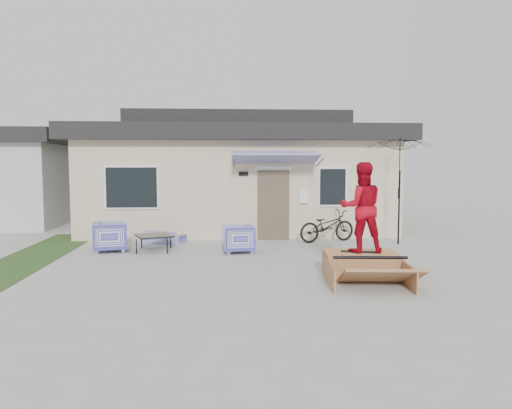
{
  "coord_description": "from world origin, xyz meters",
  "views": [
    {
      "loc": [
        -0.48,
        -10.09,
        2.31
      ],
      "look_at": [
        0.3,
        1.8,
        1.3
      ],
      "focal_mm": 34.2,
      "sensor_mm": 36.0,
      "label": 1
    }
  ],
  "objects": [
    {
      "name": "grass_strip",
      "position": [
        -5.2,
        2.0,
        0.0
      ],
      "size": [
        1.4,
        8.0,
        0.01
      ],
      "primitive_type": "cube",
      "color": "#25421B",
      "rests_on": "ground"
    },
    {
      "name": "armchair_left",
      "position": [
        -3.46,
        2.77,
        0.44
      ],
      "size": [
        0.96,
        1.0,
        0.87
      ],
      "primitive_type": "imported",
      "rotation": [
        0.0,
        0.0,
        1.79
      ],
      "color": "#2C3096",
      "rests_on": "ground"
    },
    {
      "name": "loveseat",
      "position": [
        -2.24,
        4.02,
        0.25
      ],
      "size": [
        1.32,
        0.86,
        0.5
      ],
      "primitive_type": "imported",
      "rotation": [
        0.0,
        0.0,
        2.72
      ],
      "color": "#2C3096",
      "rests_on": "ground"
    },
    {
      "name": "skate_ramp",
      "position": [
        2.31,
        -0.42,
        0.24
      ],
      "size": [
        1.62,
        2.05,
        0.48
      ],
      "primitive_type": null,
      "rotation": [
        0.0,
        0.0,
        -0.09
      ],
      "color": "#905F39",
      "rests_on": "ground"
    },
    {
      "name": "skateboard",
      "position": [
        2.31,
        -0.37,
        0.51
      ],
      "size": [
        0.83,
        0.39,
        0.05
      ],
      "primitive_type": "cube",
      "rotation": [
        0.0,
        0.0,
        -0.25
      ],
      "color": "black",
      "rests_on": "skate_ramp"
    },
    {
      "name": "bicycle",
      "position": [
        2.54,
        3.97,
        0.57
      ],
      "size": [
        1.89,
        1.17,
        1.14
      ],
      "primitive_type": "imported",
      "rotation": [
        0.0,
        0.0,
        1.9
      ],
      "color": "black",
      "rests_on": "ground"
    },
    {
      "name": "house",
      "position": [
        0.0,
        7.99,
        1.94
      ],
      "size": [
        10.8,
        8.49,
        4.1
      ],
      "color": "beige",
      "rests_on": "ground"
    },
    {
      "name": "ground",
      "position": [
        0.0,
        0.0,
        0.0
      ],
      "size": [
        90.0,
        90.0,
        0.0
      ],
      "primitive_type": "plane",
      "color": "#A2A19E",
      "rests_on": "ground"
    },
    {
      "name": "skater",
      "position": [
        2.31,
        -0.37,
        1.45
      ],
      "size": [
        0.92,
        0.72,
        1.83
      ],
      "primitive_type": "imported",
      "rotation": [
        0.0,
        0.0,
        3.11
      ],
      "color": "#A50717",
      "rests_on": "skateboard"
    },
    {
      "name": "armchair_right",
      "position": [
        -0.13,
        2.41,
        0.4
      ],
      "size": [
        0.81,
        0.85,
        0.8
      ],
      "primitive_type": "imported",
      "rotation": [
        0.0,
        0.0,
        -1.46
      ],
      "color": "#2C3096",
      "rests_on": "ground"
    },
    {
      "name": "patio_umbrella",
      "position": [
        4.5,
        3.44,
        1.75
      ],
      "size": [
        2.11,
        1.97,
        2.2
      ],
      "color": "black",
      "rests_on": "ground"
    },
    {
      "name": "coffee_table",
      "position": [
        -2.33,
        2.75,
        0.22
      ],
      "size": [
        1.14,
        1.14,
        0.43
      ],
      "primitive_type": "cube",
      "rotation": [
        0.0,
        0.0,
        0.39
      ],
      "color": "black",
      "rests_on": "ground"
    }
  ]
}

